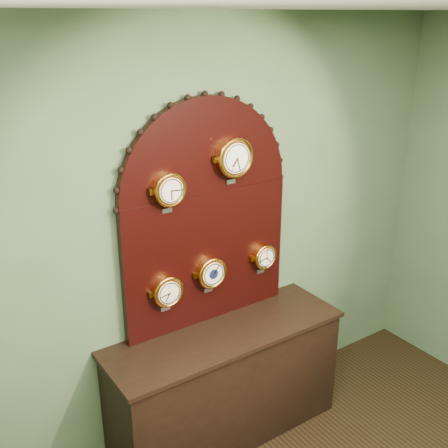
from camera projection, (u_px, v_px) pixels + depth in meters
wall_back at (203, 238)px, 3.55m from camera, size 4.00×0.00×4.00m
shop_counter at (226, 385)px, 3.70m from camera, size 1.60×0.50×0.80m
display_board at (206, 208)px, 3.43m from camera, size 1.26×0.06×1.53m
roman_clock at (169, 189)px, 3.15m from camera, size 0.21×0.08×0.26m
arabic_clock at (234, 157)px, 3.35m from camera, size 0.26×0.08×0.31m
hygrometer at (167, 291)px, 3.37m from camera, size 0.21×0.08×0.26m
barometer at (211, 272)px, 3.52m from camera, size 0.21×0.08×0.26m
tide_clock at (264, 256)px, 3.75m from camera, size 0.18×0.08×0.23m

